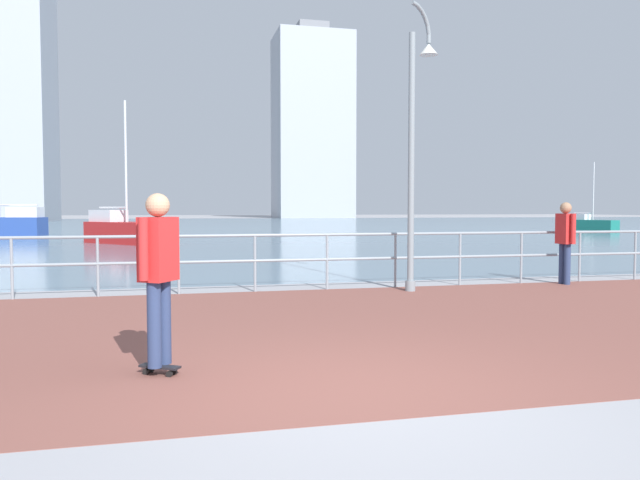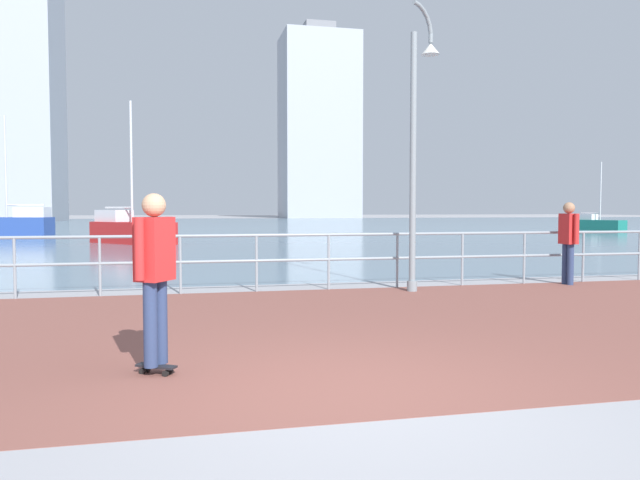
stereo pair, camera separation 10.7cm
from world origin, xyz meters
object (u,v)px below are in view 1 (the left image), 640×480
(lamppost, at_px, (416,133))
(bystander, at_px, (565,236))
(sailboat_ivory, at_px, (3,224))
(skateboarder, at_px, (158,266))
(sailboat_white, at_px, (125,230))
(sailboat_navy, at_px, (591,224))

(lamppost, bearing_deg, bystander, 2.77)
(bystander, relative_size, sailboat_ivory, 0.24)
(skateboarder, distance_m, sailboat_white, 22.87)
(skateboarder, height_order, sailboat_white, sailboat_white)
(bystander, xyz_separation_m, sailboat_navy, (21.79, 27.63, -0.53))
(sailboat_white, bearing_deg, skateboarder, -84.90)
(skateboarder, bearing_deg, sailboat_ivory, 106.20)
(lamppost, xyz_separation_m, sailboat_ivory, (-14.22, 27.96, -2.34))
(sailboat_ivory, bearing_deg, bystander, -57.68)
(lamppost, bearing_deg, skateboarder, -132.67)
(skateboarder, bearing_deg, bystander, 32.95)
(skateboarder, relative_size, sailboat_ivory, 0.24)
(lamppost, height_order, bystander, lamppost)
(lamppost, relative_size, sailboat_navy, 1.10)
(lamppost, relative_size, bystander, 3.20)
(skateboarder, relative_size, sailboat_navy, 0.34)
(bystander, height_order, sailboat_navy, sailboat_navy)
(lamppost, distance_m, skateboarder, 7.11)
(lamppost, bearing_deg, sailboat_ivory, 116.95)
(lamppost, distance_m, sailboat_white, 19.11)
(sailboat_white, height_order, sailboat_navy, sailboat_white)
(lamppost, bearing_deg, sailboat_white, 110.58)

